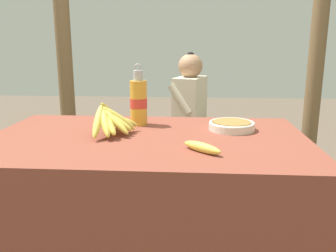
{
  "coord_description": "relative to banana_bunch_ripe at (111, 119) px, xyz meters",
  "views": [
    {
      "loc": [
        0.21,
        -1.56,
        1.17
      ],
      "look_at": [
        0.09,
        0.05,
        0.78
      ],
      "focal_mm": 38.0,
      "sensor_mm": 36.0,
      "label": 1
    }
  ],
  "objects": [
    {
      "name": "seated_vendor",
      "position": [
        0.31,
        1.34,
        -0.19
      ],
      "size": [
        0.46,
        0.43,
        1.09
      ],
      "rotation": [
        0.0,
        0.0,
        2.84
      ],
      "color": "#473828",
      "rests_on": "ground_plane"
    },
    {
      "name": "banana_bunch_ripe",
      "position": [
        0.0,
        0.0,
        0.0
      ],
      "size": [
        0.2,
        0.32,
        0.16
      ],
      "color": "#4C381E",
      "rests_on": "market_counter"
    },
    {
      "name": "market_counter",
      "position": [
        0.17,
        -0.03,
        -0.44
      ],
      "size": [
        1.46,
        0.89,
        0.74
      ],
      "color": "brown",
      "rests_on": "ground_plane"
    },
    {
      "name": "serving_bowl",
      "position": [
        0.57,
        0.13,
        -0.05
      ],
      "size": [
        0.23,
        0.23,
        0.04
      ],
      "color": "silver",
      "rests_on": "market_counter"
    },
    {
      "name": "support_post_far",
      "position": [
        1.45,
        1.63,
        0.47
      ],
      "size": [
        0.14,
        0.14,
        2.58
      ],
      "color": "brown",
      "rests_on": "ground_plane"
    },
    {
      "name": "water_bottle",
      "position": [
        0.1,
        0.2,
        0.05
      ],
      "size": [
        0.09,
        0.09,
        0.32
      ],
      "color": "gold",
      "rests_on": "market_counter"
    },
    {
      "name": "loose_banana_front",
      "position": [
        0.42,
        -0.25,
        -0.05
      ],
      "size": [
        0.16,
        0.15,
        0.04
      ],
      "rotation": [
        0.0,
        0.0,
        -0.74
      ],
      "color": "#E0C64C",
      "rests_on": "market_counter"
    },
    {
      "name": "banana_bunch_green",
      "position": [
        -0.15,
        1.35,
        -0.33
      ],
      "size": [
        0.16,
        0.27,
        0.13
      ],
      "color": "#4C381E",
      "rests_on": "wooden_bench"
    },
    {
      "name": "wooden_bench",
      "position": [
        0.33,
        1.35,
        -0.45
      ],
      "size": [
        1.87,
        0.32,
        0.42
      ],
      "color": "#4C3823",
      "rests_on": "ground_plane"
    },
    {
      "name": "support_post_near",
      "position": [
        -0.8,
        1.63,
        0.47
      ],
      "size": [
        0.14,
        0.14,
        2.58
      ],
      "color": "brown",
      "rests_on": "ground_plane"
    }
  ]
}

